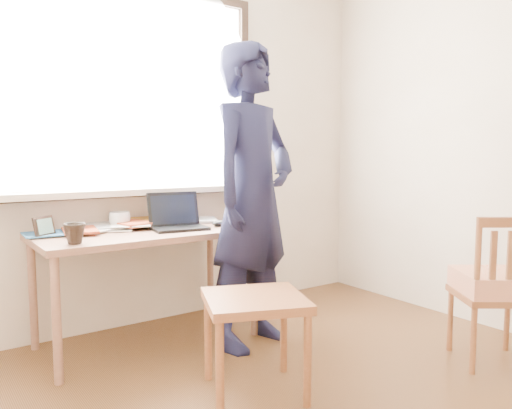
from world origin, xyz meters
TOP-DOWN VIEW (x-y plane):
  - room_shell at (-0.02, 0.20)m, footprint 3.52×4.02m
  - desk at (-0.27, 1.63)m, footprint 1.32×0.66m
  - laptop at (-0.08, 1.60)m, footprint 0.36×0.31m
  - mug_white at (-0.37, 1.82)m, footprint 0.18×0.18m
  - mug_dark at (-0.75, 1.42)m, footprint 0.12×0.12m
  - mouse at (0.20, 1.53)m, footprint 0.10×0.07m
  - desk_clutter at (-0.55, 1.87)m, footprint 0.88×0.47m
  - book_a at (-0.60, 1.85)m, footprint 0.23×0.31m
  - book_b at (0.14, 1.84)m, footprint 0.27×0.30m
  - picture_frame at (-0.84, 1.73)m, footprint 0.12×0.09m
  - work_chair at (-0.11, 0.70)m, footprint 0.61×0.60m
  - side_chair at (1.19, 0.21)m, footprint 0.54×0.53m
  - person at (0.26, 1.24)m, footprint 0.78×0.62m

SIDE VIEW (x-z plane):
  - work_chair at x=-0.11m, z-range 0.17..0.65m
  - side_chair at x=1.19m, z-range 0.02..0.87m
  - desk at x=-0.27m, z-range 0.28..0.99m
  - book_b at x=0.14m, z-range 0.71..0.73m
  - book_a at x=-0.60m, z-range 0.71..0.73m
  - mouse at x=0.20m, z-range 0.71..0.75m
  - desk_clutter at x=-0.55m, z-range 0.71..0.75m
  - mug_white at x=-0.37m, z-range 0.71..0.81m
  - laptop at x=-0.08m, z-range 0.65..0.87m
  - mug_dark at x=-0.75m, z-range 0.71..0.81m
  - picture_frame at x=-0.84m, z-range 0.71..0.82m
  - person at x=0.26m, z-range 0.00..1.84m
  - room_shell at x=-0.02m, z-range 0.33..2.94m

